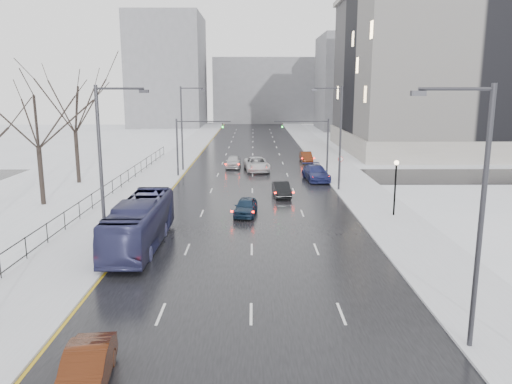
{
  "coord_description": "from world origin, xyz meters",
  "views": [
    {
      "loc": [
        0.12,
        -7.48,
        9.84
      ],
      "look_at": [
        0.29,
        27.57,
        2.5
      ],
      "focal_mm": 35.0,
      "sensor_mm": 36.0,
      "label": 1
    }
  ],
  "objects_px": {
    "mast_signal_right": "(318,140)",
    "mast_signal_left": "(187,140)",
    "streetlight_l_near": "(105,165)",
    "tree_park_e": "(79,183)",
    "bus": "(140,223)",
    "sedan_right_distant": "(306,157)",
    "no_uturn_sign": "(341,162)",
    "sedan_left_near": "(86,369)",
    "streetlight_l_far": "(184,124)",
    "streetlight_r_mid": "(338,133)",
    "sedan_right_far": "(316,173)",
    "sedan_center_near": "(246,207)",
    "sedan_center_far": "(233,162)",
    "sedan_right_cross": "(257,164)",
    "lamppost_r_mid": "(396,180)",
    "streetlight_r_near": "(476,207)",
    "sedan_right_near": "(282,189)",
    "tree_park_d": "(44,205)"
  },
  "relations": [
    {
      "from": "tree_park_d",
      "to": "sedan_right_cross",
      "type": "height_order",
      "value": "tree_park_d"
    },
    {
      "from": "sedan_left_near",
      "to": "bus",
      "type": "xyz_separation_m",
      "value": [
        -1.57,
        15.17,
        0.82
      ]
    },
    {
      "from": "streetlight_r_near",
      "to": "mast_signal_right",
      "type": "relative_size",
      "value": 1.54
    },
    {
      "from": "sedan_right_far",
      "to": "bus",
      "type": "bearing_deg",
      "value": -127.55
    },
    {
      "from": "sedan_right_far",
      "to": "sedan_right_distant",
      "type": "xyz_separation_m",
      "value": [
        0.35,
        13.68,
        -0.13
      ]
    },
    {
      "from": "lamppost_r_mid",
      "to": "sedan_center_near",
      "type": "height_order",
      "value": "lamppost_r_mid"
    },
    {
      "from": "lamppost_r_mid",
      "to": "sedan_right_cross",
      "type": "relative_size",
      "value": 0.72
    },
    {
      "from": "mast_signal_right",
      "to": "mast_signal_left",
      "type": "height_order",
      "value": "same"
    },
    {
      "from": "streetlight_r_mid",
      "to": "sedan_right_distant",
      "type": "height_order",
      "value": "streetlight_r_mid"
    },
    {
      "from": "streetlight_l_near",
      "to": "tree_park_e",
      "type": "bearing_deg",
      "value": 112.69
    },
    {
      "from": "streetlight_r_mid",
      "to": "streetlight_l_near",
      "type": "bearing_deg",
      "value": -129.24
    },
    {
      "from": "sedan_right_distant",
      "to": "lamppost_r_mid",
      "type": "bearing_deg",
      "value": -84.43
    },
    {
      "from": "tree_park_e",
      "to": "sedan_center_far",
      "type": "xyz_separation_m",
      "value": [
        15.78,
        10.24,
        0.8
      ]
    },
    {
      "from": "bus",
      "to": "sedan_right_distant",
      "type": "xyz_separation_m",
      "value": [
        14.2,
        36.49,
        -0.82
      ]
    },
    {
      "from": "sedan_center_near",
      "to": "sedan_center_far",
      "type": "bearing_deg",
      "value": 101.22
    },
    {
      "from": "lamppost_r_mid",
      "to": "streetlight_r_near",
      "type": "bearing_deg",
      "value": -98.06
    },
    {
      "from": "sedan_center_near",
      "to": "sedan_center_far",
      "type": "height_order",
      "value": "sedan_center_far"
    },
    {
      "from": "tree_park_e",
      "to": "mast_signal_left",
      "type": "xyz_separation_m",
      "value": [
        10.87,
        4.0,
        4.11
      ]
    },
    {
      "from": "sedan_right_far",
      "to": "sedan_center_near",
      "type": "bearing_deg",
      "value": -122.42
    },
    {
      "from": "no_uturn_sign",
      "to": "sedan_left_near",
      "type": "xyz_separation_m",
      "value": [
        -14.63,
        -36.51,
        -1.59
      ]
    },
    {
      "from": "sedan_center_near",
      "to": "sedan_right_far",
      "type": "relative_size",
      "value": 0.72
    },
    {
      "from": "streetlight_l_far",
      "to": "mast_signal_right",
      "type": "relative_size",
      "value": 1.54
    },
    {
      "from": "sedan_right_far",
      "to": "streetlight_r_mid",
      "type": "bearing_deg",
      "value": -82.74
    },
    {
      "from": "tree_park_d",
      "to": "sedan_center_near",
      "type": "xyz_separation_m",
      "value": [
        17.3,
        -3.51,
        0.72
      ]
    },
    {
      "from": "streetlight_r_near",
      "to": "sedan_right_distant",
      "type": "distance_m",
      "value": 49.41
    },
    {
      "from": "sedan_right_cross",
      "to": "streetlight_r_mid",
      "type": "bearing_deg",
      "value": -63.32
    },
    {
      "from": "streetlight_l_far",
      "to": "sedan_right_near",
      "type": "relative_size",
      "value": 2.49
    },
    {
      "from": "no_uturn_sign",
      "to": "tree_park_e",
      "type": "bearing_deg",
      "value": 180.0
    },
    {
      "from": "sedan_right_distant",
      "to": "sedan_right_far",
      "type": "bearing_deg",
      "value": -93.33
    },
    {
      "from": "sedan_center_near",
      "to": "sedan_right_cross",
      "type": "relative_size",
      "value": 0.68
    },
    {
      "from": "sedan_left_near",
      "to": "sedan_right_far",
      "type": "height_order",
      "value": "sedan_right_far"
    },
    {
      "from": "sedan_center_near",
      "to": "sedan_right_distant",
      "type": "bearing_deg",
      "value": 81.56
    },
    {
      "from": "sedan_right_distant",
      "to": "mast_signal_left",
      "type": "bearing_deg",
      "value": -144.34
    },
    {
      "from": "sedan_center_near",
      "to": "sedan_right_cross",
      "type": "height_order",
      "value": "sedan_right_cross"
    },
    {
      "from": "streetlight_l_far",
      "to": "mast_signal_left",
      "type": "xyz_separation_m",
      "value": [
        0.84,
        -4.0,
        -1.51
      ]
    },
    {
      "from": "streetlight_r_mid",
      "to": "sedan_center_near",
      "type": "relative_size",
      "value": 2.5
    },
    {
      "from": "sedan_left_near",
      "to": "sedan_center_far",
      "type": "bearing_deg",
      "value": 79.76
    },
    {
      "from": "mast_signal_left",
      "to": "streetlight_l_far",
      "type": "bearing_deg",
      "value": 101.87
    },
    {
      "from": "streetlight_l_far",
      "to": "no_uturn_sign",
      "type": "height_order",
      "value": "streetlight_l_far"
    },
    {
      "from": "sedan_right_cross",
      "to": "sedan_right_distant",
      "type": "xyz_separation_m",
      "value": [
        6.7,
        7.45,
        -0.15
      ]
    },
    {
      "from": "tree_park_e",
      "to": "sedan_left_near",
      "type": "bearing_deg",
      "value": -70.72
    },
    {
      "from": "tree_park_e",
      "to": "sedan_center_far",
      "type": "height_order",
      "value": "tree_park_e"
    },
    {
      "from": "lamppost_r_mid",
      "to": "sedan_right_far",
      "type": "distance_m",
      "value": 16.16
    },
    {
      "from": "sedan_left_near",
      "to": "bus",
      "type": "distance_m",
      "value": 15.27
    },
    {
      "from": "tree_park_e",
      "to": "sedan_right_near",
      "type": "height_order",
      "value": "tree_park_e"
    },
    {
      "from": "bus",
      "to": "sedan_left_near",
      "type": "bearing_deg",
      "value": -83.85
    },
    {
      "from": "streetlight_r_mid",
      "to": "sedan_right_near",
      "type": "relative_size",
      "value": 2.49
    },
    {
      "from": "sedan_center_far",
      "to": "bus",
      "type": "bearing_deg",
      "value": -96.95
    },
    {
      "from": "streetlight_l_far",
      "to": "sedan_center_near",
      "type": "distance_m",
      "value": 23.35
    },
    {
      "from": "sedan_right_cross",
      "to": "tree_park_d",
      "type": "bearing_deg",
      "value": -142.51
    }
  ]
}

